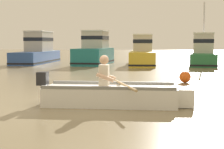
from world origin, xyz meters
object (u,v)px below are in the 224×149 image
object	(u,v)px
moored_boat_teal	(94,52)
moored_boat_yellow	(143,53)
rowboat_with_person	(113,95)
moored_boat_blue	(38,51)
moored_boat_green	(203,53)
mooring_buoy	(185,77)

from	to	relation	value
moored_boat_teal	moored_boat_yellow	bearing A→B (deg)	1.54
rowboat_with_person	moored_boat_blue	xyz separation A→B (m)	(-7.01, 16.66, 0.58)
moored_boat_blue	moored_boat_green	distance (m)	11.42
moored_boat_teal	moored_boat_yellow	distance (m)	3.22
mooring_buoy	moored_boat_blue	bearing A→B (deg)	128.13
moored_boat_green	mooring_buoy	distance (m)	10.45
moored_boat_green	mooring_buoy	xyz separation A→B (m)	(-2.14, -10.21, -0.55)
moored_boat_blue	mooring_buoy	distance (m)	14.88
moored_boat_green	moored_boat_blue	bearing A→B (deg)	172.53
mooring_buoy	moored_boat_yellow	bearing A→B (deg)	99.18
moored_boat_blue	moored_boat_yellow	xyz separation A→B (m)	(7.46, -1.06, -0.09)
moored_boat_teal	mooring_buoy	xyz separation A→B (m)	(4.94, -10.55, -0.63)
rowboat_with_person	moored_boat_blue	world-z (taller)	moored_boat_blue
moored_boat_teal	moored_boat_green	distance (m)	7.09
moored_boat_yellow	moored_boat_teal	bearing A→B (deg)	-178.46
moored_boat_teal	rowboat_with_person	bearing A→B (deg)	-79.89
moored_boat_blue	moored_boat_teal	world-z (taller)	moored_boat_blue
moored_boat_blue	moored_boat_yellow	bearing A→B (deg)	-8.07
moored_boat_green	mooring_buoy	bearing A→B (deg)	-101.85
moored_boat_yellow	mooring_buoy	xyz separation A→B (m)	(1.72, -10.64, -0.53)
moored_boat_teal	moored_boat_yellow	xyz separation A→B (m)	(3.22, 0.09, -0.11)
rowboat_with_person	moored_boat_green	distance (m)	15.79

